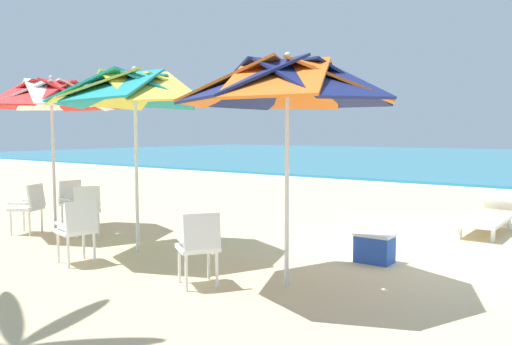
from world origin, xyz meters
The scene contains 11 objects.
ground_plane centered at (0.00, 0.00, 0.00)m, with size 80.00×80.00×0.00m, color beige.
beach_umbrella_0 centered at (-0.82, -2.51, 2.29)m, with size 2.52×2.52×2.64m.
plastic_chair_0 centered at (-1.60, -3.13, 0.50)m, with size 0.63×0.62×0.87m.
beach_umbrella_1 centered at (-3.49, -2.38, 2.36)m, with size 2.54×2.54×2.70m.
plastic_chair_1 centered at (-3.58, -3.33, 0.50)m, with size 0.55×0.53×0.87m.
beach_umbrella_2 centered at (-5.82, -2.23, 2.37)m, with size 2.29×2.29×2.73m.
plastic_chair_2 centered at (-5.94, -1.76, 0.50)m, with size 0.51×0.48×0.87m.
plastic_chair_3 centered at (-5.05, -2.12, 0.50)m, with size 0.63×0.61×0.87m.
plastic_chair_4 centered at (-6.04, -2.57, 0.50)m, with size 0.61×0.59×0.87m.
sun_lounger_1 centered at (0.35, 2.26, 0.28)m, with size 0.66×2.15×0.62m.
cooler_box centered at (-0.43, -0.92, 0.20)m, with size 0.50×0.34×0.40m.
Camera 1 is at (2.27, -7.38, 1.76)m, focal length 36.03 mm.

